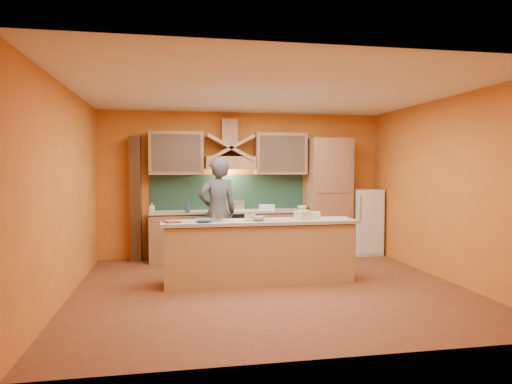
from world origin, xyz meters
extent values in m
cube|color=brown|center=(0.00, 0.00, 0.00)|extent=(5.50, 5.00, 0.01)
cube|color=white|center=(0.00, 0.00, 2.80)|extent=(5.50, 5.00, 0.01)
cube|color=orange|center=(0.00, 2.50, 1.40)|extent=(5.50, 0.02, 2.80)
cube|color=orange|center=(0.00, -2.50, 1.40)|extent=(5.50, 0.02, 2.80)
cube|color=orange|center=(-2.75, 0.00, 1.40)|extent=(0.02, 5.00, 2.80)
cube|color=orange|center=(2.75, 0.00, 1.40)|extent=(0.02, 5.00, 2.80)
cube|color=#A3724A|center=(-1.25, 2.20, 0.43)|extent=(1.10, 0.60, 0.86)
cube|color=#A3724A|center=(0.65, 2.20, 0.43)|extent=(1.10, 0.60, 0.86)
cube|color=#B6AD9A|center=(-0.30, 2.20, 0.90)|extent=(3.00, 0.62, 0.04)
cube|color=black|center=(-0.30, 2.20, 0.45)|extent=(0.60, 0.58, 0.90)
cube|color=#19372C|center=(-0.30, 2.48, 1.25)|extent=(3.00, 0.03, 0.70)
cube|color=#A3724A|center=(-0.30, 2.25, 1.82)|extent=(0.92, 0.50, 0.24)
cube|color=#A3724A|center=(-0.30, 2.35, 2.40)|extent=(0.30, 0.30, 0.50)
cube|color=#A3724A|center=(-1.30, 2.33, 2.00)|extent=(1.00, 0.35, 0.80)
cube|color=#A3724A|center=(0.70, 2.33, 2.00)|extent=(1.00, 0.35, 0.80)
cube|color=#A3724A|center=(1.65, 2.20, 1.15)|extent=(0.80, 0.60, 2.30)
cube|color=white|center=(2.40, 2.20, 0.65)|extent=(0.58, 0.60, 1.30)
cube|color=#472816|center=(-2.05, 2.35, 1.15)|extent=(0.20, 0.30, 2.30)
cube|color=tan|center=(-0.10, 0.30, 0.44)|extent=(2.80, 0.55, 0.88)
cube|color=#B6AD9A|center=(-0.10, 0.30, 0.92)|extent=(2.90, 0.62, 0.05)
imported|color=#4C4C51|center=(-0.60, 1.55, 0.96)|extent=(0.79, 0.62, 1.91)
cylinder|color=#AEAEB5|center=(-0.46, 2.08, 0.99)|extent=(0.27, 0.27, 0.17)
cylinder|color=silver|center=(-0.20, 2.36, 0.98)|extent=(0.23, 0.23, 0.16)
imported|color=white|center=(-1.75, 2.19, 1.00)|extent=(0.10, 0.10, 0.17)
imported|color=#315089|center=(-1.11, 1.94, 1.04)|extent=(0.09, 0.09, 0.23)
imported|color=white|center=(1.13, 2.24, 0.95)|extent=(0.22, 0.22, 0.06)
cube|color=white|center=(0.39, 2.09, 0.97)|extent=(0.34, 0.30, 0.11)
imported|color=#AC4C3D|center=(-1.48, 0.23, 0.96)|extent=(0.29, 0.33, 0.03)
imported|color=#3C6A84|center=(-1.03, 0.21, 0.98)|extent=(0.24, 0.31, 0.02)
cylinder|color=silver|center=(-0.72, 0.31, 1.02)|extent=(0.20, 0.20, 0.15)
cylinder|color=silver|center=(-0.72, 0.28, 1.02)|extent=(0.14, 0.14, 0.15)
cube|color=white|center=(-0.26, 0.23, 1.00)|extent=(0.17, 0.17, 0.11)
imported|color=silver|center=(-0.15, 0.24, 0.98)|extent=(0.33, 0.33, 0.07)
cube|color=beige|center=(0.17, 0.25, 0.95)|extent=(0.31, 0.28, 0.02)
cube|color=beige|center=(0.55, 0.23, 1.01)|extent=(0.27, 0.25, 0.14)
cube|color=beige|center=(0.75, 0.33, 1.00)|extent=(0.18, 0.15, 0.11)
camera|label=1|loc=(-1.37, -6.35, 1.72)|focal=32.00mm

